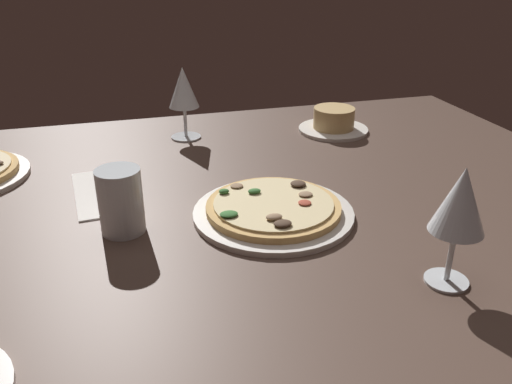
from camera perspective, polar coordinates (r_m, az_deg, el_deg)
The scene contains 7 objects.
dining_table at distance 98.49cm, azimuth -1.74°, elevation -1.83°, with size 150.00×110.00×4.00cm, color brown.
pizza_main at distance 91.31cm, azimuth 1.87°, elevation -1.89°, with size 27.79×27.79×3.38cm.
ramekin_on_saucer at distance 134.47cm, azimuth 8.37°, elevation 7.52°, with size 17.30×17.30×5.96cm.
wine_glass_far at distance 126.76cm, azimuth -7.83°, elevation 10.80°, with size 7.16×7.16×17.10cm.
wine_glass_near at distance 73.55cm, azimuth 21.15°, elevation -1.15°, with size 7.33×7.33×17.32cm.
water_glass at distance 87.70cm, azimuth -14.33°, elevation -1.38°, with size 7.19×7.19×10.83cm.
paper_menu at distance 104.15cm, azimuth -15.91°, elevation 0.04°, with size 11.14×21.55×0.30cm, color white.
Camera 1 is at (-20.73, -85.20, 46.86)cm, focal length 37.13 mm.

